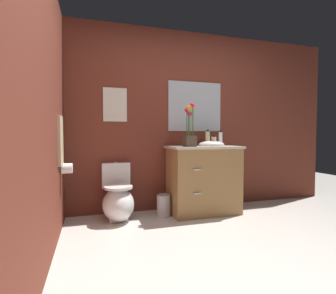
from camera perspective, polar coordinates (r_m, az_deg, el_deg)
ground_plane at (r=2.35m, az=16.19°, el=-23.69°), size 9.84×9.84×0.00m
wall_back at (r=3.74m, az=4.63°, el=5.82°), size 4.59×0.05×2.50m
wall_left at (r=2.31m, az=-25.44°, el=7.61°), size 0.05×4.73×2.50m
toilet at (r=3.29m, az=-11.00°, el=-11.43°), size 0.38×0.59×0.69m
vanity_cabinet at (r=3.52m, az=7.82°, el=-6.91°), size 0.94×0.56×1.07m
flower_vase at (r=3.29m, az=4.85°, el=3.56°), size 0.14×0.14×0.55m
soap_bottle at (r=3.51m, az=10.08°, el=1.29°), size 0.06×0.06×0.15m
lotion_bottle at (r=3.67m, az=11.51°, el=1.83°), size 0.05×0.05×0.21m
hand_wash_bottle at (r=3.62m, az=8.74°, el=1.91°), size 0.06×0.06×0.22m
trash_bin at (r=3.42m, az=-0.96°, el=-12.71°), size 0.18×0.18×0.27m
wall_poster at (r=3.49m, az=-11.62°, el=9.14°), size 0.31×0.01×0.44m
wall_mirror at (r=3.76m, az=6.00°, el=8.86°), size 0.80×0.01×0.70m
hanging_towel at (r=2.92m, az=-22.68°, el=1.29°), size 0.03×0.28×0.52m
toilet_paper_roll at (r=3.02m, az=-21.38°, el=-4.41°), size 0.11×0.11×0.11m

